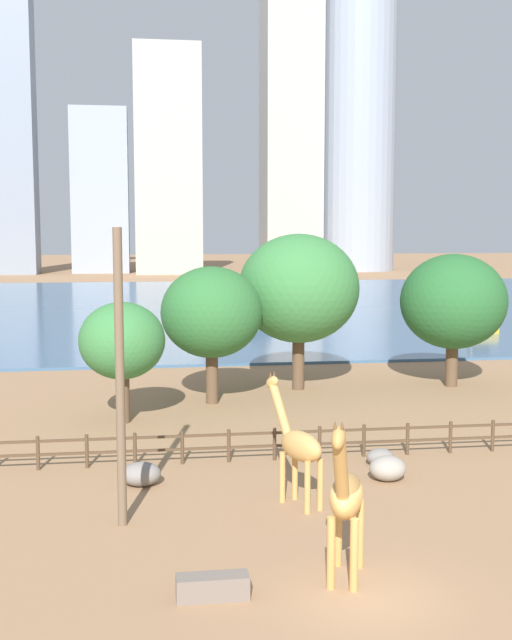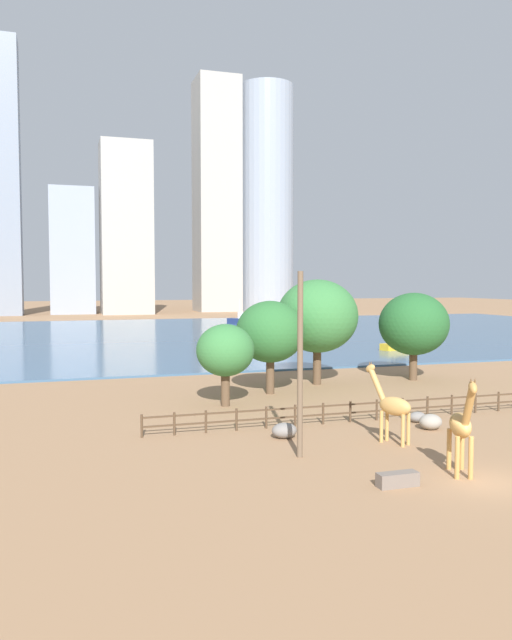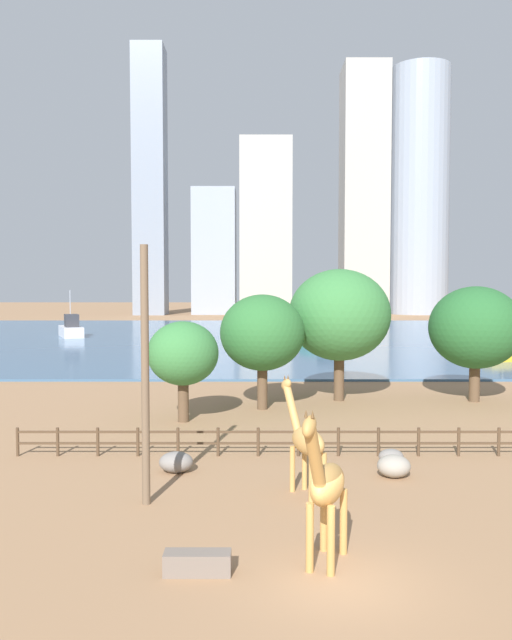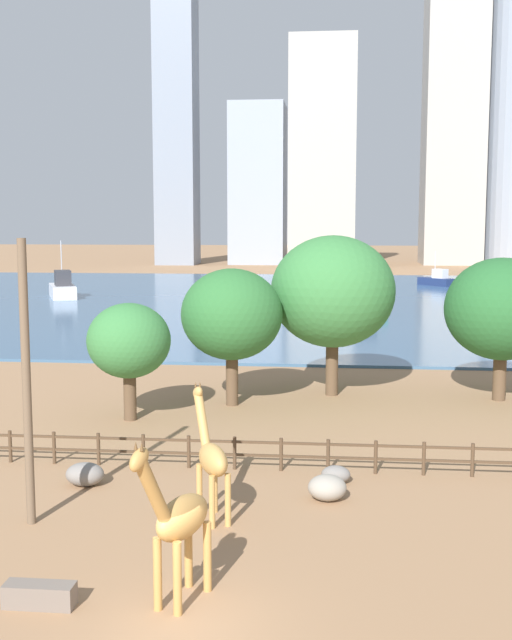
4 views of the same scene
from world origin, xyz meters
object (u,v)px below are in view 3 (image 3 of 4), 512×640
Objects in this scene: boulder_small at (390,456)px; tree_left_large at (339,315)px; boulder_near_fence at (393,466)px; boulder_by_pole at (175,462)px; giraffe_tall at (305,440)px; feeding_trough at (197,563)px; tree_right_tall at (182,354)px; tree_left_small at (475,328)px; boat_tug at (505,355)px; boat_ferry at (70,329)px; utility_pole at (144,376)px; boat_sailboat at (364,322)px; tree_center_broad at (262,333)px; giraffe_companion at (325,486)px; boat_barge at (322,341)px.

boulder_small is 16.02m from tree_left_large.
boulder_near_fence is 0.96× the size of boulder_by_pole.
giraffe_tall reaches higher than boulder_small.
giraffe_tall is at bearing -27.91° from boulder_by_pole.
tree_right_tall is (-2.56, 18.79, 3.57)m from feeding_trough.
tree_left_large is at bearing 74.25° from feeding_trough.
boulder_by_pole is at bearing -138.41° from tree_left_small.
boat_ferry is at bearing -46.61° from boat_tug.
boulder_by_pole is 0.17× the size of boat_ferry.
utility_pole is 5.62m from boulder_by_pole.
boat_sailboat is at bearing 85.68° from tree_left_small.
tree_center_broad is at bearing -150.12° from tree_left_large.
boulder_near_fence is (3.65, 7.94, -1.77)m from giraffe_companion.
tree_left_small is at bearing 46.75° from utility_pole.
boulder_by_pole is at bearing 50.02° from boat_barge.
boat_sailboat reaches higher than boulder_by_pole.
tree_left_large is (0.03, 16.94, 5.31)m from boulder_near_fence.
giraffe_companion reaches higher than boulder_near_fence.
tree_right_tall is (-9.70, 10.33, 3.42)m from boulder_near_fence.
boulder_small is at bearing -65.67° from tree_center_broad.
boat_ferry is at bearing 108.49° from utility_pole.
tree_left_small reaches higher than tree_right_tall.
boat_ferry is (-24.10, 66.60, 0.92)m from boulder_by_pole.
boulder_small is 89.30m from boat_sailboat.
utility_pole is 56.37m from boat_barge.
utility_pole is 1.12× the size of boat_ferry.
boat_sailboat reaches higher than feeding_trough.
feeding_trough is 0.22× the size of boat_ferry.
tree_left_large is at bearing 126.87° from boat_sailboat.
boat_sailboat is at bearing -169.38° from giraffe_companion.
boat_tug is (10.43, 20.74, -4.10)m from tree_left_small.
giraffe_tall is at bearing 42.61° from boat_tug.
tree_left_large is (-0.26, 15.07, 5.43)m from boulder_small.
tree_left_small reaches higher than boulder_small.
tree_left_large is at bearing 61.33° from boulder_by_pole.
utility_pole is at bearing -88.93° from tree_right_tall.
boulder_by_pole is 0.20× the size of tree_center_broad.
tree_left_small is (14.20, 2.60, 0.15)m from tree_center_broad.
boat_sailboat is (24.03, 93.11, -3.55)m from utility_pole.
tree_left_small reaches higher than boat_tug.
tree_right_tall is at bearing -141.30° from tree_center_broad.
boat_tug is at bearing 46.32° from tree_left_large.
boat_tug is (19.18, 35.43, 0.51)m from boulder_small.
boulder_small is (3.94, 9.81, -1.89)m from giraffe_companion.
boat_sailboat reaches higher than boat_barge.
tree_center_broad is at bearing -176.01° from boat_ferry.
tree_left_large reaches higher than boulder_by_pole.
tree_right_tall is at bearing 121.19° from boat_sailboat.
boat_barge reaches higher than boulder_near_fence.
boat_sailboat reaches higher than giraffe_tall.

